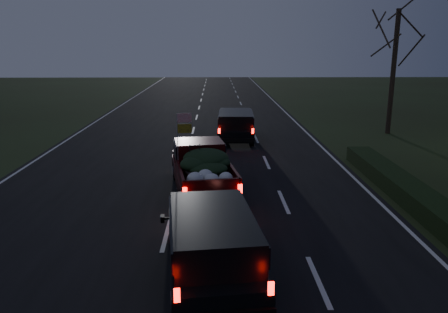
# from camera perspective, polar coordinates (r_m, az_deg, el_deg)

# --- Properties ---
(ground) EXTENTS (120.00, 120.00, 0.00)m
(ground) POSITION_cam_1_polar(r_m,az_deg,el_deg) (12.25, -7.51, -10.11)
(ground) COLOR black
(ground) RESTS_ON ground
(road_asphalt) EXTENTS (14.00, 120.00, 0.02)m
(road_asphalt) POSITION_cam_1_polar(r_m,az_deg,el_deg) (12.24, -7.51, -10.07)
(road_asphalt) COLOR black
(road_asphalt) RESTS_ON ground
(hedge_row) EXTENTS (1.00, 10.00, 0.60)m
(hedge_row) POSITION_cam_1_polar(r_m,az_deg,el_deg) (16.19, 22.43, -3.82)
(hedge_row) COLOR black
(hedge_row) RESTS_ON ground
(bare_tree_far) EXTENTS (3.60, 3.60, 7.00)m
(bare_tree_far) POSITION_cam_1_polar(r_m,az_deg,el_deg) (27.05, 21.55, 13.78)
(bare_tree_far) COLOR black
(bare_tree_far) RESTS_ON ground
(pickup_truck) EXTENTS (2.54, 5.01, 2.51)m
(pickup_truck) POSITION_cam_1_polar(r_m,az_deg,el_deg) (15.30, -2.88, -1.23)
(pickup_truck) COLOR #350708
(pickup_truck) RESTS_ON ground
(lead_suv) EXTENTS (2.03, 4.51, 1.28)m
(lead_suv) POSITION_cam_1_polar(r_m,az_deg,el_deg) (23.64, 1.55, 4.41)
(lead_suv) COLOR black
(lead_suv) RESTS_ON ground
(rear_suv) EXTENTS (2.37, 4.55, 1.26)m
(rear_suv) POSITION_cam_1_polar(r_m,az_deg,el_deg) (9.67, -1.58, -10.72)
(rear_suv) COLOR black
(rear_suv) RESTS_ON ground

